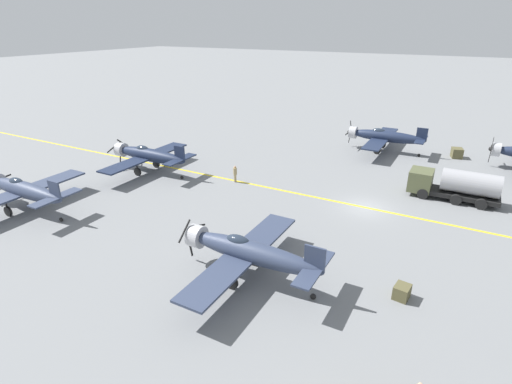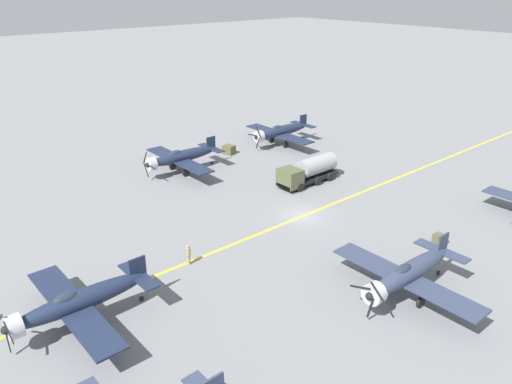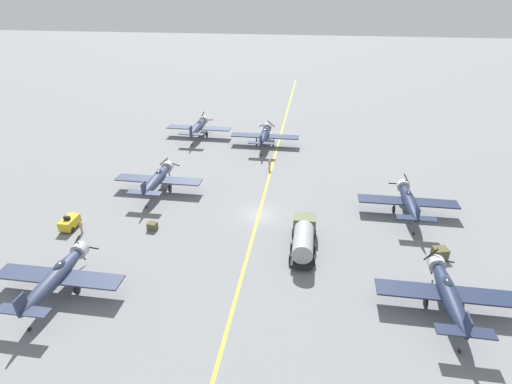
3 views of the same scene
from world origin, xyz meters
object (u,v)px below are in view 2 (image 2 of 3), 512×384
at_px(airplane_mid_right, 181,157).
at_px(airplane_near_right, 281,131).
at_px(supply_crate_mid_lane, 440,239).
at_px(ground_crew_walking, 188,254).
at_px(airplane_mid_left, 408,273).
at_px(supply_crate_by_tanker, 229,150).
at_px(airplane_far_center, 78,302).
at_px(fuel_tanker, 308,171).

height_order(airplane_mid_right, airplane_near_right, same).
relative_size(airplane_near_right, supply_crate_mid_lane, 11.45).
height_order(airplane_mid_right, ground_crew_walking, airplane_mid_right).
xyz_separation_m(airplane_mid_right, airplane_mid_left, (-32.84, 1.42, 0.00)).
distance_m(ground_crew_walking, supply_crate_mid_lane, 22.28).
relative_size(airplane_mid_left, supply_crate_by_tanker, 8.32).
relative_size(airplane_far_center, airplane_mid_right, 1.00).
bearing_deg(ground_crew_walking, airplane_near_right, -56.10).
relative_size(airplane_near_right, supply_crate_by_tanker, 8.32).
bearing_deg(ground_crew_walking, airplane_mid_left, -145.71).
bearing_deg(airplane_near_right, ground_crew_walking, 135.42).
height_order(airplane_mid_right, supply_crate_mid_lane, airplane_mid_right).
bearing_deg(airplane_mid_left, airplane_far_center, 41.89).
bearing_deg(airplane_near_right, airplane_far_center, 130.24).
bearing_deg(airplane_mid_right, supply_crate_mid_lane, -147.60).
bearing_deg(airplane_mid_right, ground_crew_walking, 166.73).
bearing_deg(airplane_near_right, airplane_mid_right, 102.28).
height_order(airplane_near_right, fuel_tanker, airplane_near_right).
height_order(airplane_far_center, ground_crew_walking, airplane_far_center).
distance_m(airplane_mid_right, airplane_near_right, 16.71).
height_order(airplane_mid_right, airplane_mid_left, same).
bearing_deg(fuel_tanker, airplane_near_right, -30.53).
bearing_deg(fuel_tanker, airplane_far_center, 104.89).
xyz_separation_m(airplane_mid_left, ground_crew_walking, (14.32, 9.76, -1.03)).
relative_size(airplane_far_center, ground_crew_walking, 6.69).
xyz_separation_m(airplane_mid_right, fuel_tanker, (-12.48, -9.22, -0.50)).
bearing_deg(airplane_mid_left, ground_crew_walking, 17.95).
distance_m(airplane_near_right, supply_crate_mid_lane, 31.67).
bearing_deg(airplane_far_center, supply_crate_by_tanker, -65.87).
height_order(airplane_mid_left, fuel_tanker, airplane_mid_left).
xyz_separation_m(airplane_mid_right, supply_crate_by_tanker, (1.79, -8.70, -1.41)).
xyz_separation_m(airplane_near_right, ground_crew_walking, (-18.74, 27.89, -1.03)).
xyz_separation_m(airplane_near_right, fuel_tanker, (-12.70, 7.49, -0.50)).
xyz_separation_m(ground_crew_walking, supply_crate_mid_lane, (-11.61, -19.00, -0.54)).
bearing_deg(supply_crate_by_tanker, ground_crew_walking, 135.61).
bearing_deg(fuel_tanker, airplane_mid_left, 152.41).
relative_size(airplane_far_center, supply_crate_mid_lane, 11.45).
relative_size(airplane_far_center, fuel_tanker, 1.50).
height_order(airplane_near_right, supply_crate_mid_lane, airplane_near_right).
bearing_deg(ground_crew_walking, fuel_tanker, -73.49).
relative_size(ground_crew_walking, supply_crate_mid_lane, 1.71).
relative_size(airplane_mid_left, supply_crate_mid_lane, 11.45).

